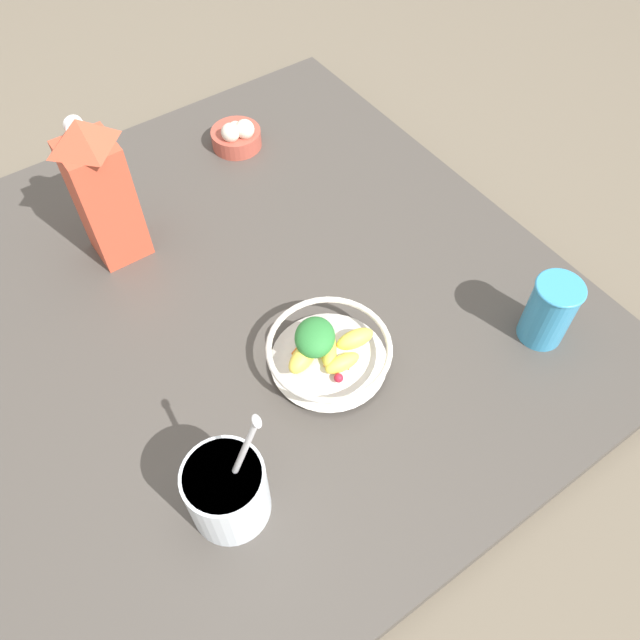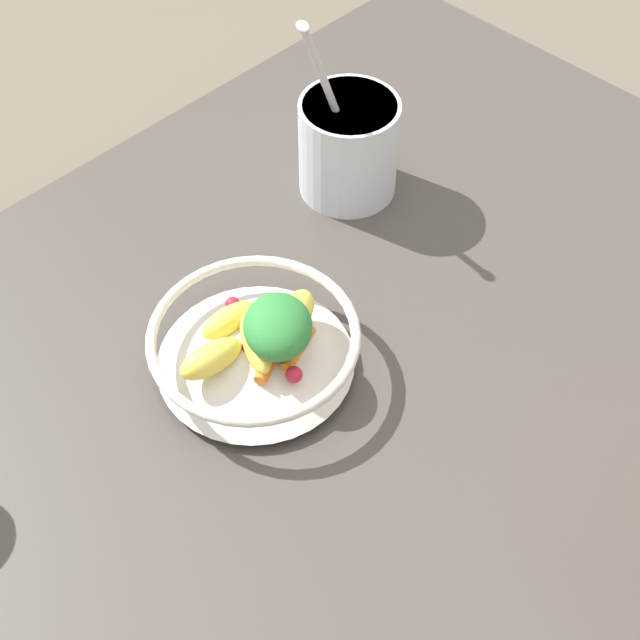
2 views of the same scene
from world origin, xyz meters
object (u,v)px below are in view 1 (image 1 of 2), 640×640
garlic_bowl (237,136)px  drinking_cup (550,310)px  yogurt_tub (227,490)px  milk_carton (101,190)px  fruit_bowl (328,351)px

garlic_bowl → drinking_cup: bearing=103.0°
yogurt_tub → garlic_bowl: 0.78m
yogurt_tub → milk_carton: bearing=-98.5°
yogurt_tub → fruit_bowl: bearing=-154.8°
yogurt_tub → drinking_cup: bearing=176.1°
milk_carton → fruit_bowl: bearing=111.2°
fruit_bowl → garlic_bowl: bearing=-106.1°
milk_carton → yogurt_tub: bearing=81.5°
milk_carton → garlic_bowl: 0.37m
garlic_bowl → yogurt_tub: bearing=58.9°
milk_carton → drinking_cup: bearing=130.2°
milk_carton → garlic_bowl: (-0.32, -0.13, -0.11)m
drinking_cup → fruit_bowl: bearing=-25.5°
fruit_bowl → drinking_cup: bearing=154.5°
fruit_bowl → milk_carton: bearing=-68.8°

